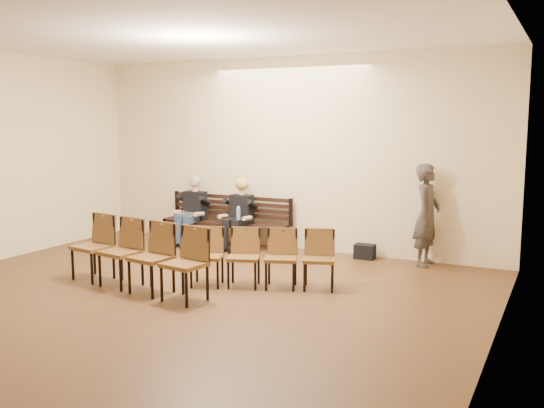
{
  "coord_description": "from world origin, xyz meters",
  "views": [
    {
      "loc": [
        4.66,
        -5.08,
        2.4
      ],
      "look_at": [
        0.11,
        4.05,
        0.95
      ],
      "focal_mm": 40.0,
      "sensor_mm": 36.0,
      "label": 1
    }
  ],
  "objects_px": {
    "seated_man": "(192,211)",
    "laptop": "(187,215)",
    "seated_woman": "(239,217)",
    "bag": "(365,252)",
    "bench": "(226,234)",
    "water_bottle": "(238,220)",
    "passerby": "(427,207)",
    "chair_row_front": "(262,258)",
    "chair_row_back": "(136,255)"
  },
  "relations": [
    {
      "from": "seated_man",
      "to": "laptop",
      "type": "height_order",
      "value": "seated_man"
    },
    {
      "from": "laptop",
      "to": "passerby",
      "type": "relative_size",
      "value": 0.16
    },
    {
      "from": "bench",
      "to": "chair_row_back",
      "type": "distance_m",
      "value": 3.19
    },
    {
      "from": "chair_row_back",
      "to": "water_bottle",
      "type": "bearing_deg",
      "value": 97.8
    },
    {
      "from": "bench",
      "to": "seated_man",
      "type": "distance_m",
      "value": 0.79
    },
    {
      "from": "seated_man",
      "to": "passerby",
      "type": "bearing_deg",
      "value": 2.85
    },
    {
      "from": "bench",
      "to": "water_bottle",
      "type": "relative_size",
      "value": 10.43
    },
    {
      "from": "passerby",
      "to": "bench",
      "type": "bearing_deg",
      "value": 96.65
    },
    {
      "from": "passerby",
      "to": "chair_row_back",
      "type": "relative_size",
      "value": 0.81
    },
    {
      "from": "laptop",
      "to": "bench",
      "type": "bearing_deg",
      "value": 12.73
    },
    {
      "from": "seated_woman",
      "to": "chair_row_front",
      "type": "relative_size",
      "value": 0.58
    },
    {
      "from": "laptop",
      "to": "seated_man",
      "type": "bearing_deg",
      "value": 66.71
    },
    {
      "from": "passerby",
      "to": "chair_row_front",
      "type": "bearing_deg",
      "value": 147.69
    },
    {
      "from": "bench",
      "to": "seated_woman",
      "type": "height_order",
      "value": "seated_woman"
    },
    {
      "from": "bench",
      "to": "chair_row_back",
      "type": "relative_size",
      "value": 1.09
    },
    {
      "from": "seated_woman",
      "to": "laptop",
      "type": "distance_m",
      "value": 1.08
    },
    {
      "from": "seated_woman",
      "to": "chair_row_front",
      "type": "height_order",
      "value": "seated_woman"
    },
    {
      "from": "bench",
      "to": "water_bottle",
      "type": "height_order",
      "value": "water_bottle"
    },
    {
      "from": "bench",
      "to": "laptop",
      "type": "relative_size",
      "value": 8.21
    },
    {
      "from": "bench",
      "to": "passerby",
      "type": "bearing_deg",
      "value": 1.53
    },
    {
      "from": "bag",
      "to": "chair_row_front",
      "type": "xyz_separation_m",
      "value": [
        -0.77,
        -2.36,
        0.3
      ]
    },
    {
      "from": "seated_woman",
      "to": "chair_row_back",
      "type": "distance_m",
      "value": 3.04
    },
    {
      "from": "bench",
      "to": "seated_woman",
      "type": "bearing_deg",
      "value": -18.46
    },
    {
      "from": "water_bottle",
      "to": "chair_row_front",
      "type": "distance_m",
      "value": 2.43
    },
    {
      "from": "bench",
      "to": "laptop",
      "type": "xyz_separation_m",
      "value": [
        -0.71,
        -0.26,
        0.34
      ]
    },
    {
      "from": "bench",
      "to": "bag",
      "type": "relative_size",
      "value": 7.64
    },
    {
      "from": "seated_woman",
      "to": "bag",
      "type": "bearing_deg",
      "value": 5.34
    },
    {
      "from": "bench",
      "to": "water_bottle",
      "type": "bearing_deg",
      "value": -35.97
    },
    {
      "from": "laptop",
      "to": "passerby",
      "type": "height_order",
      "value": "passerby"
    },
    {
      "from": "seated_man",
      "to": "passerby",
      "type": "height_order",
      "value": "passerby"
    },
    {
      "from": "passerby",
      "to": "seated_man",
      "type": "bearing_deg",
      "value": 97.97
    },
    {
      "from": "water_bottle",
      "to": "chair_row_back",
      "type": "xyz_separation_m",
      "value": [
        -0.06,
        -2.82,
        -0.08
      ]
    },
    {
      "from": "seated_woman",
      "to": "bag",
      "type": "relative_size",
      "value": 3.49
    },
    {
      "from": "water_bottle",
      "to": "chair_row_front",
      "type": "height_order",
      "value": "chair_row_front"
    },
    {
      "from": "water_bottle",
      "to": "passerby",
      "type": "distance_m",
      "value": 3.34
    },
    {
      "from": "bag",
      "to": "bench",
      "type": "bearing_deg",
      "value": -177.89
    },
    {
      "from": "seated_man",
      "to": "seated_woman",
      "type": "xyz_separation_m",
      "value": [
        1.03,
        0.0,
        -0.03
      ]
    },
    {
      "from": "bench",
      "to": "bag",
      "type": "height_order",
      "value": "bench"
    },
    {
      "from": "bench",
      "to": "chair_row_back",
      "type": "height_order",
      "value": "chair_row_back"
    },
    {
      "from": "laptop",
      "to": "chair_row_front",
      "type": "distance_m",
      "value": 3.33
    },
    {
      "from": "laptop",
      "to": "water_bottle",
      "type": "height_order",
      "value": "water_bottle"
    },
    {
      "from": "bag",
      "to": "passerby",
      "type": "height_order",
      "value": "passerby"
    },
    {
      "from": "seated_woman",
      "to": "water_bottle",
      "type": "bearing_deg",
      "value": -63.94
    },
    {
      "from": "bench",
      "to": "chair_row_front",
      "type": "height_order",
      "value": "chair_row_front"
    },
    {
      "from": "seated_woman",
      "to": "bench",
      "type": "bearing_deg",
      "value": 161.54
    },
    {
      "from": "water_bottle",
      "to": "bag",
      "type": "distance_m",
      "value": 2.33
    },
    {
      "from": "water_bottle",
      "to": "bag",
      "type": "xyz_separation_m",
      "value": [
        2.25,
        0.44,
        -0.45
      ]
    },
    {
      "from": "bag",
      "to": "chair_row_back",
      "type": "xyz_separation_m",
      "value": [
        -2.31,
        -3.26,
        0.36
      ]
    },
    {
      "from": "seated_man",
      "to": "chair_row_front",
      "type": "bearing_deg",
      "value": -39.18
    },
    {
      "from": "bench",
      "to": "passerby",
      "type": "relative_size",
      "value": 1.35
    }
  ]
}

